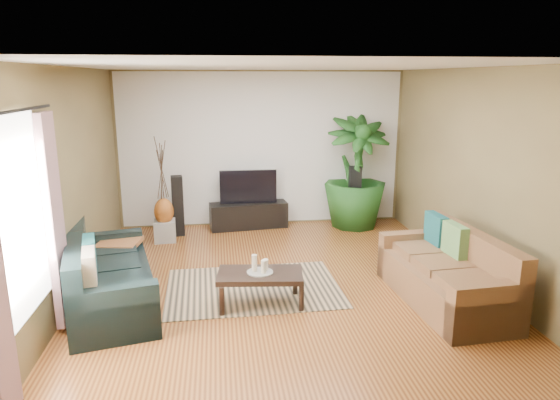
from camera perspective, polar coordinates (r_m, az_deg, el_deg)
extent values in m
plane|color=#945926|center=(6.51, 0.22, -9.43)|extent=(5.50, 5.50, 0.00)
plane|color=white|center=(5.99, 0.25, 15.06)|extent=(5.50, 5.50, 0.00)
plane|color=brown|center=(8.80, -2.09, 5.83)|extent=(5.00, 0.00, 5.00)
plane|color=brown|center=(3.50, 6.10, -6.67)|extent=(5.00, 0.00, 5.00)
plane|color=brown|center=(6.30, -22.95, 1.54)|extent=(0.00, 5.50, 5.50)
plane|color=brown|center=(6.89, 21.36, 2.65)|extent=(0.00, 5.50, 5.50)
plane|color=white|center=(8.79, -2.08, 5.82)|extent=(4.90, 0.00, 4.90)
plane|color=white|center=(4.80, -27.75, -1.90)|extent=(0.00, 1.80, 1.80)
cube|color=gray|center=(5.53, -24.35, -2.32)|extent=(0.08, 0.35, 2.20)
cylinder|color=black|center=(4.65, -28.42, 8.86)|extent=(0.03, 1.90, 0.03)
cube|color=black|center=(6.09, -18.81, -7.60)|extent=(1.31, 2.18, 0.85)
cube|color=brown|center=(6.13, 18.33, -7.41)|extent=(1.00, 1.96, 0.85)
cube|color=tan|center=(6.36, -3.05, -9.99)|extent=(2.19, 1.58, 0.01)
cube|color=black|center=(5.85, -2.28, -10.09)|extent=(1.02, 0.63, 0.40)
cylinder|color=gray|center=(5.77, -2.30, -8.23)|extent=(0.30, 0.30, 0.01)
cylinder|color=beige|center=(5.76, -2.94, -7.19)|extent=(0.06, 0.06, 0.19)
cylinder|color=beige|center=(5.71, -1.87, -7.60)|extent=(0.06, 0.06, 0.15)
cylinder|color=#F4E9CE|center=(5.81, -1.67, -7.36)|extent=(0.06, 0.06, 0.12)
cube|color=black|center=(8.77, -3.60, -1.75)|extent=(1.38, 0.55, 0.45)
cube|color=black|center=(8.65, -3.66, 1.53)|extent=(0.98, 0.05, 0.58)
cube|color=black|center=(8.44, -11.60, -0.66)|extent=(0.21, 0.22, 1.01)
cube|color=black|center=(8.75, 8.50, 0.27)|extent=(0.22, 0.24, 1.09)
imported|color=#1A4B19|center=(8.77, 8.64, 3.15)|extent=(1.19, 1.19, 1.94)
cylinder|color=black|center=(8.96, 8.45, -2.09)|extent=(0.36, 0.36, 0.28)
cube|color=#979794|center=(8.27, -13.01, -3.45)|extent=(0.36, 0.36, 0.34)
ellipsoid|color=#964F1B|center=(8.18, -13.13, -1.29)|extent=(0.31, 0.31, 0.43)
cube|color=#995B32|center=(6.84, -17.74, -6.58)|extent=(0.57, 0.57, 0.53)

